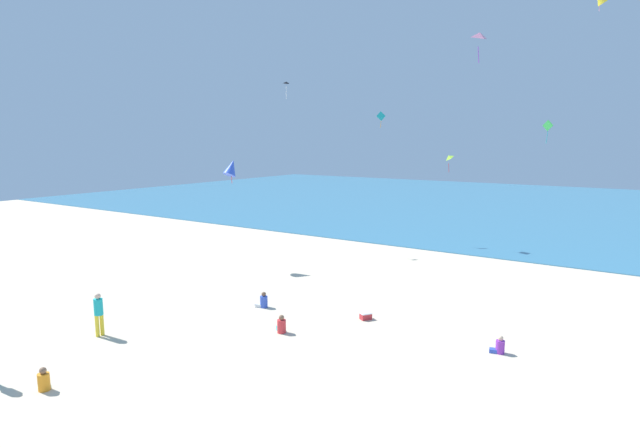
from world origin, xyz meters
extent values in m
plane|color=beige|center=(0.00, 10.00, 0.00)|extent=(120.00, 120.00, 0.00)
cube|color=teal|center=(0.00, 55.75, 0.03)|extent=(120.00, 60.00, 0.05)
cube|color=red|center=(-0.10, 10.68, 0.13)|extent=(0.52, 0.56, 0.25)
cube|color=white|center=(-0.10, 10.68, 0.27)|extent=(0.54, 0.58, 0.04)
cylinder|color=yellow|center=(-7.94, 2.94, 0.44)|extent=(0.15, 0.15, 0.87)
cylinder|color=yellow|center=(-7.92, 3.13, 0.44)|extent=(0.15, 0.15, 0.87)
cylinder|color=#19ADB2|center=(-7.93, 3.04, 1.20)|extent=(0.39, 0.39, 0.66)
sphere|color=beige|center=(-7.93, 3.04, 1.64)|extent=(0.24, 0.24, 0.24)
cylinder|color=orange|center=(-5.22, -0.70, 0.27)|extent=(0.48, 0.48, 0.55)
sphere|color=#846047|center=(-5.22, -0.70, 0.65)|extent=(0.22, 0.22, 0.22)
cube|color=#19ADB2|center=(-5.41, -0.61, 0.08)|extent=(0.48, 0.42, 0.16)
cylinder|color=purple|center=(5.78, 10.19, 0.24)|extent=(0.39, 0.39, 0.49)
sphere|color=beige|center=(5.78, 10.19, 0.58)|extent=(0.20, 0.20, 0.20)
cube|color=blue|center=(5.59, 10.15, 0.07)|extent=(0.41, 0.33, 0.14)
cylinder|color=red|center=(-2.14, 7.36, 0.27)|extent=(0.50, 0.50, 0.54)
sphere|color=#846047|center=(-2.14, 7.36, 0.64)|extent=(0.22, 0.22, 0.22)
cube|color=#19ADB2|center=(-2.31, 7.49, 0.08)|extent=(0.48, 0.46, 0.16)
cylinder|color=blue|center=(-4.85, 9.47, 0.27)|extent=(0.45, 0.45, 0.54)
sphere|color=brown|center=(-4.85, 9.47, 0.63)|extent=(0.21, 0.21, 0.21)
cube|color=white|center=(-5.05, 9.40, 0.08)|extent=(0.46, 0.38, 0.16)
cone|color=blue|center=(-11.91, 14.97, 6.05)|extent=(0.89, 1.19, 1.20)
cylinder|color=red|center=(-11.91, 14.97, 5.36)|extent=(0.04, 0.08, 0.57)
cylinder|color=pink|center=(6.06, 26.56, 15.20)|extent=(0.05, 0.05, 0.44)
cube|color=green|center=(3.31, 28.72, 8.63)|extent=(0.70, 0.24, 0.72)
cylinder|color=#1EADAD|center=(3.31, 28.72, 7.92)|extent=(0.08, 0.20, 0.92)
pyramid|color=pink|center=(2.02, 17.90, 12.75)|extent=(0.89, 0.95, 0.39)
cylinder|color=purple|center=(1.99, 17.91, 11.84)|extent=(0.13, 0.09, 0.80)
pyramid|color=#99DB33|center=(-3.12, 28.06, 6.47)|extent=(0.80, 0.85, 0.45)
cylinder|color=red|center=(-3.07, 28.09, 5.71)|extent=(0.09, 0.07, 0.64)
pyramid|color=black|center=(-13.04, 22.00, 11.73)|extent=(0.45, 0.47, 0.20)
cylinder|color=white|center=(-13.06, 22.01, 11.03)|extent=(0.05, 0.05, 0.90)
cube|color=#1EADAD|center=(-8.51, 27.90, 9.49)|extent=(0.53, 0.57, 0.73)
cylinder|color=orange|center=(-8.51, 27.90, 8.93)|extent=(0.11, 0.08, 0.61)
camera|label=1|loc=(10.56, -8.69, 7.75)|focal=29.64mm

